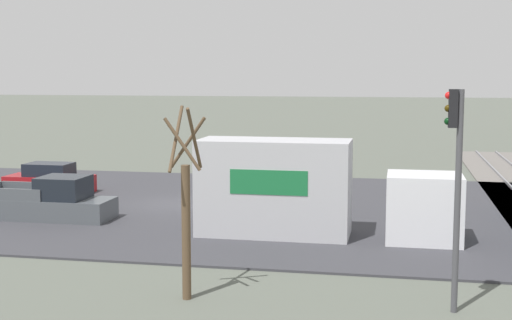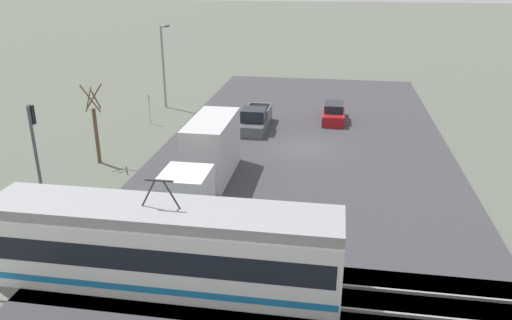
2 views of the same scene
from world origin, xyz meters
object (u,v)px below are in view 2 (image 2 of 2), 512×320
Objects in this scene: pickup_truck at (255,120)px; street_tree at (96,128)px; no_parking_sign at (149,106)px; traffic_light_pole at (35,145)px; street_lamp_near_crossing at (164,60)px; sedan_car_0 at (334,113)px; light_rail_tram at (164,246)px; box_truck at (207,157)px.

pickup_truck is 1.06× the size of street_tree.
pickup_truck is 2.29× the size of no_parking_sign.
traffic_light_pole is 15.92m from no_parking_sign.
street_lamp_near_crossing reaches higher than pickup_truck.
traffic_light_pole is at bearing 92.54° from street_tree.
no_parking_sign is at bearing 11.14° from sedan_car_0.
traffic_light_pole reaches higher than street_tree.
box_truck is at bearing -85.28° from light_rail_tram.
box_truck is 11.05m from pickup_truck.
traffic_light_pole reaches higher than pickup_truck.
light_rail_tram is at bearing 75.30° from sedan_car_0.
traffic_light_pole is at bearing 61.08° from pickup_truck.
no_parking_sign is at bearing -91.26° from street_tree.
pickup_truck is 0.97× the size of traffic_light_pole.
street_tree reaches higher than light_rail_tram.
sedan_car_0 is 15.71m from street_lamp_near_crossing.
box_truck is 1.33× the size of street_lamp_near_crossing.
light_rail_tram is 3.20× the size of sedan_car_0.
traffic_light_pole is 1.09× the size of street_tree.
street_tree is 8.89m from no_parking_sign.
pickup_truck is (-1.04, -10.96, -0.97)m from box_truck.
box_truck is at bearing 63.38° from sedan_car_0.
sedan_car_0 is 1.80× the size of no_parking_sign.
traffic_light_pole is (8.59, 15.55, 2.89)m from pickup_truck.
box_truck reaches higher than pickup_truck.
street_lamp_near_crossing is (0.53, -21.05, 0.57)m from traffic_light_pole.
street_tree is at bearing -16.56° from box_truck.
box_truck is 2.21× the size of sedan_car_0.
box_truck is at bearing 163.44° from street_tree.
street_lamp_near_crossing is 2.99× the size of no_parking_sign.
sedan_car_0 is at bearing -168.86° from no_parking_sign.
traffic_light_pole is at bearing -31.72° from light_rail_tram.
street_tree is 2.16× the size of no_parking_sign.
street_tree is (7.85, -2.33, 0.65)m from box_truck.
sedan_car_0 is 0.83× the size of street_tree.
pickup_truck is 8.73m from no_parking_sign.
no_parking_sign reaches higher than pickup_truck.
no_parking_sign is at bearing 94.48° from street_lamp_near_crossing.
box_truck is 8.22m from street_tree.
street_tree is at bearing -87.46° from traffic_light_pole.
pickup_truck reaches higher than sedan_car_0.
light_rail_tram is 24.65m from sedan_car_0.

